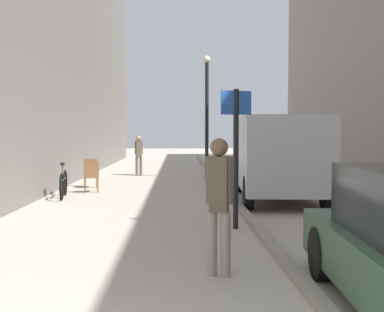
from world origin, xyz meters
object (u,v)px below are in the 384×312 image
(bicycle_leaning, at_px, (63,184))
(cafe_chair_near_window, at_px, (91,175))
(pedestrian_mid_block, at_px, (219,197))
(cafe_chair_by_doorway, at_px, (91,171))
(street_sign_post, at_px, (236,146))
(pedestrian_main_foreground, at_px, (139,153))
(lamp_post, at_px, (207,109))
(delivery_van, at_px, (278,155))

(bicycle_leaning, distance_m, cafe_chair_near_window, 1.19)
(pedestrian_mid_block, height_order, cafe_chair_by_doorway, pedestrian_mid_block)
(pedestrian_mid_block, relative_size, street_sign_post, 0.66)
(pedestrian_main_foreground, height_order, street_sign_post, street_sign_post)
(street_sign_post, xyz_separation_m, lamp_post, (0.05, 9.50, 1.18))
(bicycle_leaning, relative_size, cafe_chair_near_window, 1.87)
(lamp_post, bearing_deg, cafe_chair_by_doorway, -145.51)
(bicycle_leaning, bearing_deg, cafe_chair_by_doorway, 74.45)
(delivery_van, bearing_deg, street_sign_post, -109.28)
(pedestrian_main_foreground, relative_size, delivery_van, 0.34)
(pedestrian_main_foreground, bearing_deg, lamp_post, 138.19)
(lamp_post, bearing_deg, street_sign_post, -90.32)
(cafe_chair_near_window, bearing_deg, street_sign_post, -65.71)
(pedestrian_mid_block, height_order, lamp_post, lamp_post)
(pedestrian_mid_block, height_order, bicycle_leaning, pedestrian_mid_block)
(lamp_post, bearing_deg, cafe_chair_near_window, -132.00)
(delivery_van, xyz_separation_m, lamp_post, (-1.53, 5.77, 1.53))
(cafe_chair_by_doorway, bearing_deg, lamp_post, -155.19)
(street_sign_post, distance_m, cafe_chair_by_doorway, 7.88)
(bicycle_leaning, bearing_deg, lamp_post, 41.83)
(pedestrian_main_foreground, relative_size, street_sign_post, 0.65)
(bicycle_leaning, xyz_separation_m, cafe_chair_near_window, (0.59, 1.02, 0.17))
(pedestrian_main_foreground, bearing_deg, bicycle_leaning, 63.52)
(cafe_chair_near_window, relative_size, cafe_chair_by_doorway, 1.00)
(pedestrian_main_foreground, relative_size, cafe_chair_by_doorway, 1.78)
(delivery_van, height_order, cafe_chair_near_window, delivery_van)
(pedestrian_mid_block, height_order, delivery_van, delivery_van)
(pedestrian_mid_block, distance_m, delivery_van, 6.96)
(pedestrian_mid_block, relative_size, cafe_chair_by_doorway, 1.84)
(delivery_van, distance_m, lamp_post, 6.16)
(cafe_chair_by_doorway, bearing_deg, street_sign_post, 110.57)
(lamp_post, bearing_deg, pedestrian_main_foreground, 151.59)
(delivery_van, xyz_separation_m, bicycle_leaning, (-5.83, 0.63, -0.81))
(pedestrian_mid_block, xyz_separation_m, street_sign_post, (0.57, 2.89, 0.55))
(delivery_van, relative_size, cafe_chair_by_doorway, 5.32)
(pedestrian_main_foreground, height_order, lamp_post, lamp_post)
(street_sign_post, relative_size, cafe_chair_by_doorway, 2.77)
(pedestrian_mid_block, bearing_deg, bicycle_leaning, 132.26)
(street_sign_post, height_order, cafe_chair_near_window, street_sign_post)
(lamp_post, distance_m, cafe_chair_by_doorway, 5.31)
(pedestrian_mid_block, distance_m, street_sign_post, 3.00)
(delivery_van, distance_m, bicycle_leaning, 5.92)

